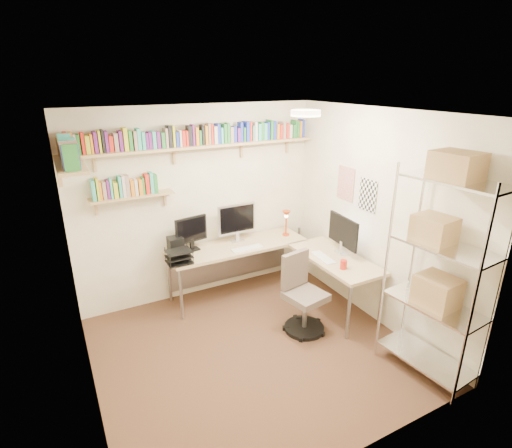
{
  "coord_description": "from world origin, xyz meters",
  "views": [
    {
      "loc": [
        -1.67,
        -3.2,
        2.8
      ],
      "look_at": [
        0.32,
        0.55,
        1.23
      ],
      "focal_mm": 28.0,
      "sensor_mm": 36.0,
      "label": 1
    }
  ],
  "objects": [
    {
      "name": "corner_desk",
      "position": [
        0.51,
        0.95,
        0.71
      ],
      "size": [
        2.18,
        1.83,
        1.25
      ],
      "color": "tan",
      "rests_on": "ground"
    },
    {
      "name": "wall_shelves",
      "position": [
        -0.42,
        1.3,
        2.03
      ],
      "size": [
        3.12,
        1.09,
        0.8
      ],
      "color": "tan",
      "rests_on": "ground"
    },
    {
      "name": "room_shell",
      "position": [
        0.0,
        0.0,
        1.55
      ],
      "size": [
        3.24,
        3.04,
        2.52
      ],
      "color": "beige",
      "rests_on": "ground"
    },
    {
      "name": "wire_rack",
      "position": [
        1.36,
        -1.07,
        1.35
      ],
      "size": [
        0.52,
        0.94,
        2.22
      ],
      "rotation": [
        0.0,
        0.0,
        0.09
      ],
      "color": "silver",
      "rests_on": "ground"
    },
    {
      "name": "office_chair",
      "position": [
        0.69,
        0.1,
        0.39
      ],
      "size": [
        0.5,
        0.5,
        0.93
      ],
      "rotation": [
        0.0,
        0.0,
        0.19
      ],
      "color": "black",
      "rests_on": "ground"
    },
    {
      "name": "ground",
      "position": [
        0.0,
        0.0,
        0.0
      ],
      "size": [
        3.2,
        3.2,
        0.0
      ],
      "primitive_type": "plane",
      "color": "#492C1F",
      "rests_on": "ground"
    }
  ]
}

